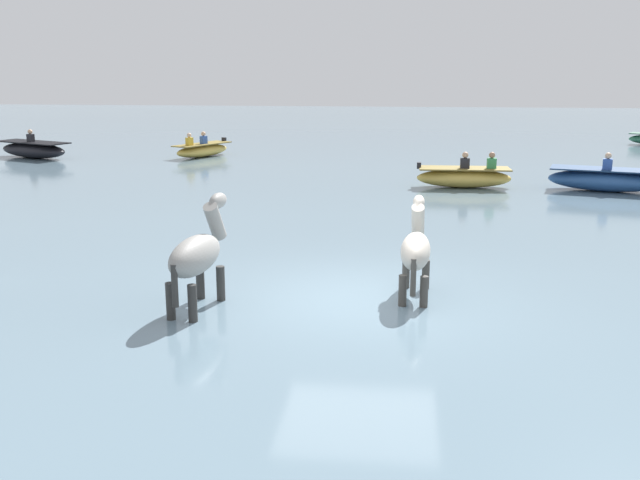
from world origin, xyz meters
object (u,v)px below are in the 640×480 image
at_px(horse_trailing_pinto, 416,253).
at_px(boat_far_offshore, 202,150).
at_px(horse_lead_grey, 198,257).
at_px(boat_near_port, 606,180).
at_px(boat_near_starboard, 33,150).
at_px(boat_mid_outer, 464,177).

distance_m(horse_trailing_pinto, boat_far_offshore, 18.89).
xyz_separation_m(horse_lead_grey, boat_near_port, (8.76, 11.38, -0.45)).
bearing_deg(boat_far_offshore, boat_near_starboard, -170.45).
bearing_deg(boat_mid_outer, boat_near_port, -3.11).
distance_m(horse_trailing_pinto, boat_mid_outer, 10.77).
relative_size(boat_mid_outer, boat_near_starboard, 0.80).
relative_size(horse_trailing_pinto, boat_near_starboard, 0.54).
xyz_separation_m(horse_trailing_pinto, boat_mid_outer, (1.60, 10.64, -0.39)).
bearing_deg(horse_lead_grey, boat_near_starboard, 123.95).
relative_size(horse_trailing_pinto, boat_near_port, 0.56).
bearing_deg(horse_trailing_pinto, boat_near_starboard, 132.37).
bearing_deg(boat_near_port, boat_mid_outer, 176.89).
height_order(horse_lead_grey, boat_far_offshore, horse_lead_grey).
bearing_deg(boat_near_starboard, horse_trailing_pinto, -47.63).
distance_m(boat_mid_outer, boat_far_offshore, 11.63).
xyz_separation_m(horse_lead_grey, boat_mid_outer, (4.78, 11.60, -0.47)).
height_order(horse_trailing_pinto, boat_near_port, horse_trailing_pinto).
distance_m(boat_mid_outer, boat_near_port, 3.99).
height_order(horse_lead_grey, boat_mid_outer, horse_lead_grey).
height_order(horse_trailing_pinto, boat_mid_outer, horse_trailing_pinto).
bearing_deg(horse_lead_grey, horse_trailing_pinto, 16.69).
height_order(boat_mid_outer, boat_near_port, boat_near_port).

